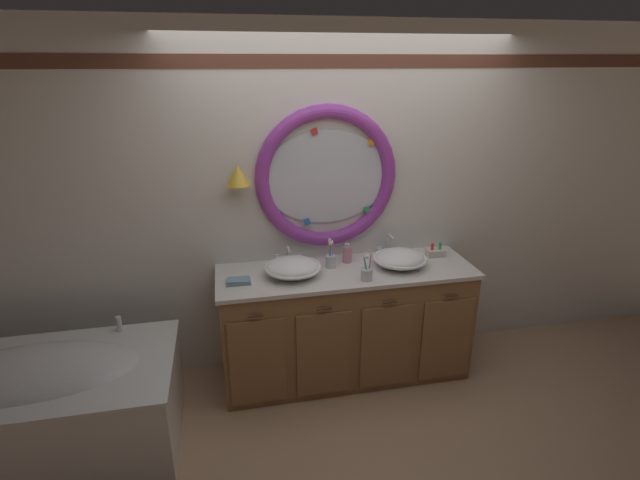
{
  "coord_description": "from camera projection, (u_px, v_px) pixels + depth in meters",
  "views": [
    {
      "loc": [
        -0.85,
        -2.79,
        2.33
      ],
      "look_at": [
        -0.22,
        0.25,
        1.14
      ],
      "focal_mm": 26.5,
      "sensor_mm": 36.0,
      "label": 1
    }
  ],
  "objects": [
    {
      "name": "toothbrush_holder_right",
      "position": [
        367.0,
        273.0,
        3.27
      ],
      "size": [
        0.09,
        0.09,
        0.22
      ],
      "color": "silver",
      "rests_on": "vanity_counter"
    },
    {
      "name": "back_wall_assembly",
      "position": [
        338.0,
        201.0,
        3.6
      ],
      "size": [
        6.4,
        0.26,
        2.6
      ],
      "color": "silver",
      "rests_on": "ground_plane"
    },
    {
      "name": "soap_dispenser",
      "position": [
        347.0,
        254.0,
        3.56
      ],
      "size": [
        0.07,
        0.07,
        0.16
      ],
      "color": "pink",
      "rests_on": "vanity_counter"
    },
    {
      "name": "sink_basin_left",
      "position": [
        293.0,
        267.0,
        3.33
      ],
      "size": [
        0.41,
        0.41,
        0.13
      ],
      "color": "white",
      "rests_on": "vanity_counter"
    },
    {
      "name": "faucet_set_right",
      "position": [
        389.0,
        247.0,
        3.7
      ],
      "size": [
        0.21,
        0.12,
        0.17
      ],
      "color": "silver",
      "rests_on": "vanity_counter"
    },
    {
      "name": "toiletry_basket",
      "position": [
        436.0,
        252.0,
        3.68
      ],
      "size": [
        0.14,
        0.08,
        0.11
      ],
      "color": "beige",
      "rests_on": "vanity_counter"
    },
    {
      "name": "ground_plane",
      "position": [
        356.0,
        391.0,
        3.54
      ],
      "size": [
        14.0,
        14.0,
        0.0
      ],
      "primitive_type": "plane",
      "color": "tan"
    },
    {
      "name": "toothbrush_holder_left",
      "position": [
        330.0,
        260.0,
        3.47
      ],
      "size": [
        0.08,
        0.08,
        0.22
      ],
      "color": "silver",
      "rests_on": "vanity_counter"
    },
    {
      "name": "vanity_counter",
      "position": [
        345.0,
        322.0,
        3.61
      ],
      "size": [
        1.89,
        0.63,
        0.89
      ],
      "color": "olive",
      "rests_on": "ground_plane"
    },
    {
      "name": "faucet_set_left",
      "position": [
        288.0,
        256.0,
        3.55
      ],
      "size": [
        0.22,
        0.14,
        0.13
      ],
      "color": "silver",
      "rests_on": "vanity_counter"
    },
    {
      "name": "folded_hand_towel",
      "position": [
        239.0,
        281.0,
        3.24
      ],
      "size": [
        0.17,
        0.1,
        0.03
      ],
      "color": "#7593A8",
      "rests_on": "vanity_counter"
    },
    {
      "name": "sink_basin_right",
      "position": [
        400.0,
        258.0,
        3.48
      ],
      "size": [
        0.4,
        0.4,
        0.13
      ],
      "color": "white",
      "rests_on": "vanity_counter"
    },
    {
      "name": "bathtub",
      "position": [
        37.0,
        403.0,
        2.91
      ],
      "size": [
        1.68,
        0.91,
        0.69
      ],
      "color": "white",
      "rests_on": "ground_plane"
    }
  ]
}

